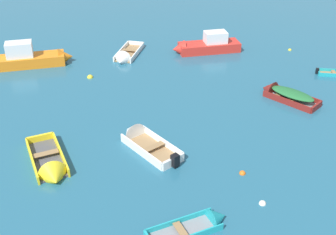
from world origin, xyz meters
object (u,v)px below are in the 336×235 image
object	(u,v)px
rowboat_yellow_near_left	(51,169)
mooring_buoy_central	(263,204)
rowboat_maroon_back_row_center	(283,93)
rowboat_white_center	(125,58)
motor_launch_orange_back_row_left	(33,57)
mooring_buoy_outer_edge	(290,50)
mooring_buoy_between_boats_right	(243,174)
rowboat_white_midfield_right	(141,139)
motor_launch_red_far_right	(205,45)
rowboat_turquoise_near_camera	(205,223)
mooring_buoy_far_field	(90,78)

from	to	relation	value
rowboat_yellow_near_left	mooring_buoy_central	xyz separation A→B (m)	(10.43, -2.36, -0.22)
rowboat_yellow_near_left	rowboat_maroon_back_row_center	size ratio (longest dim) A/B	1.20
rowboat_white_center	motor_launch_orange_back_row_left	bearing A→B (deg)	-171.20
mooring_buoy_outer_edge	mooring_buoy_between_boats_right	world-z (taller)	mooring_buoy_between_boats_right
mooring_buoy_central	rowboat_white_center	bearing A→B (deg)	114.75
rowboat_white_midfield_right	mooring_buoy_outer_edge	bearing A→B (deg)	49.82
rowboat_white_center	motor_launch_red_far_right	distance (m)	6.81
rowboat_white_midfield_right	mooring_buoy_between_boats_right	world-z (taller)	rowboat_white_midfield_right
mooring_buoy_central	mooring_buoy_outer_edge	bearing A→B (deg)	72.88
rowboat_white_center	mooring_buoy_outer_edge	size ratio (longest dim) A/B	15.83
rowboat_white_center	mooring_buoy_between_boats_right	xyz separation A→B (m)	(7.34, -14.93, -0.19)
motor_launch_orange_back_row_left	rowboat_turquoise_near_camera	distance (m)	21.34
rowboat_turquoise_near_camera	mooring_buoy_outer_edge	distance (m)	22.46
rowboat_white_center	rowboat_yellow_near_left	distance (m)	15.07
motor_launch_orange_back_row_left	mooring_buoy_outer_edge	world-z (taller)	motor_launch_orange_back_row_left
mooring_buoy_between_boats_right	rowboat_white_midfield_right	bearing A→B (deg)	152.00
mooring_buoy_between_boats_right	mooring_buoy_central	bearing A→B (deg)	-75.34
rowboat_maroon_back_row_center	mooring_buoy_far_field	xyz separation A→B (m)	(-13.56, 3.20, -0.33)
mooring_buoy_outer_edge	motor_launch_orange_back_row_left	bearing A→B (deg)	-171.45
mooring_buoy_between_boats_right	mooring_buoy_far_field	size ratio (longest dim) A/B	0.75
motor_launch_orange_back_row_left	mooring_buoy_outer_edge	size ratio (longest dim) A/B	21.73
motor_launch_red_far_right	mooring_buoy_central	bearing A→B (deg)	-85.90
rowboat_white_midfield_right	mooring_buoy_outer_edge	distance (m)	18.48
rowboat_maroon_back_row_center	mooring_buoy_far_field	distance (m)	13.93
motor_launch_red_far_right	rowboat_turquoise_near_camera	xyz separation A→B (m)	(-1.46, -20.33, -0.40)
rowboat_white_midfield_right	mooring_buoy_far_field	distance (m)	9.65
rowboat_yellow_near_left	mooring_buoy_outer_edge	world-z (taller)	rowboat_yellow_near_left
motor_launch_orange_back_row_left	mooring_buoy_central	size ratio (longest dim) A/B	18.65
rowboat_turquoise_near_camera	mooring_buoy_between_boats_right	size ratio (longest dim) A/B	11.48
rowboat_white_center	mooring_buoy_outer_edge	distance (m)	14.03
rowboat_maroon_back_row_center	mooring_buoy_between_boats_right	size ratio (longest dim) A/B	11.64
motor_launch_red_far_right	rowboat_maroon_back_row_center	world-z (taller)	motor_launch_red_far_right
mooring_buoy_outer_edge	mooring_buoy_between_boats_right	size ratio (longest dim) A/B	0.87
motor_launch_orange_back_row_left	mooring_buoy_far_field	xyz separation A→B (m)	(4.76, -2.30, -0.64)
motor_launch_red_far_right	rowboat_white_midfield_right	world-z (taller)	motor_launch_red_far_right
mooring_buoy_outer_edge	mooring_buoy_far_field	world-z (taller)	mooring_buoy_far_field
motor_launch_red_far_right	rowboat_yellow_near_left	world-z (taller)	motor_launch_red_far_right
rowboat_white_midfield_right	motor_launch_orange_back_row_left	bearing A→B (deg)	129.31
motor_launch_red_far_right	rowboat_white_center	bearing A→B (deg)	-165.44
motor_launch_orange_back_row_left	motor_launch_red_far_right	bearing A→B (deg)	11.62
motor_launch_red_far_right	motor_launch_orange_back_row_left	bearing A→B (deg)	-168.38
rowboat_maroon_back_row_center	mooring_buoy_central	world-z (taller)	rowboat_maroon_back_row_center
mooring_buoy_far_field	rowboat_white_midfield_right	bearing A→B (deg)	-64.01
rowboat_white_midfield_right	mooring_buoy_between_boats_right	xyz separation A→B (m)	(5.39, -2.86, -0.23)
rowboat_maroon_back_row_center	rowboat_white_center	bearing A→B (deg)	149.73
rowboat_white_center	rowboat_turquoise_near_camera	size ratio (longest dim) A/B	1.20
rowboat_yellow_near_left	motor_launch_red_far_right	bearing A→B (deg)	61.31
motor_launch_red_far_right	mooring_buoy_central	world-z (taller)	motor_launch_red_far_right
mooring_buoy_central	rowboat_turquoise_near_camera	bearing A→B (deg)	-153.58
mooring_buoy_central	rowboat_maroon_back_row_center	bearing A→B (deg)	72.55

